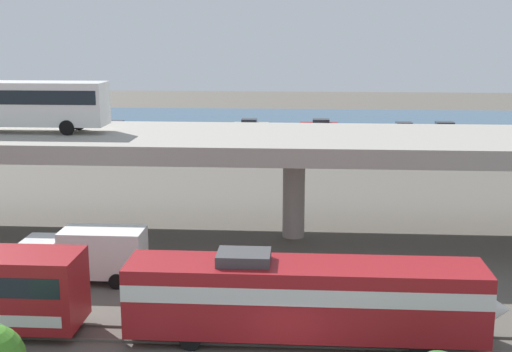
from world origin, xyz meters
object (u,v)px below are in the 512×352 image
Objects in this scene: train_locomotive at (322,296)px; parked_car_5 at (345,132)px; parked_car_4 at (446,128)px; parked_car_3 at (319,125)px; parked_car_0 at (251,125)px; parked_car_2 at (405,128)px; service_truck_east at (88,253)px; parked_car_1 at (114,127)px; transit_bus_on_overpass at (18,102)px.

train_locomotive is 48.47m from parked_car_5.
parked_car_4 is 1.08× the size of parked_car_5.
parked_car_5 is (2.73, -5.23, -0.00)m from parked_car_3.
parked_car_4 is at bearing -2.60° from parked_car_0.
service_truck_east is at bearing -118.24° from parked_car_2.
service_truck_east is 1.57× the size of parked_car_5.
parked_car_5 is (-7.28, -3.16, 0.00)m from parked_car_2.
parked_car_4 is (39.36, 1.87, 0.00)m from parked_car_1.
parked_car_2 and parked_car_4 have the same top height.
service_truck_east is at bearing -51.25° from transit_bus_on_overpass.
train_locomotive is at bearing -82.23° from parked_car_0.
parked_car_5 is (3.83, 48.32, 0.33)m from train_locomotive.
parked_car_0 is at bearing 97.77° from train_locomotive.
parked_car_1 is 0.94× the size of parked_car_3.
parked_car_1 and parked_car_4 have the same top height.
parked_car_3 is at bearing 117.55° from parked_car_5.
parked_car_2 and parked_car_5 have the same top height.
parked_car_2 is (24.04, 44.75, 0.88)m from service_truck_east.
service_truck_east is 1.59× the size of parked_car_1.
parked_car_1 is at bearing 7.86° from parked_car_3.
parked_car_4 is at bearing 6.53° from parked_car_2.
parked_car_0 is 18.42m from parked_car_2.
parked_car_3 is at bearing -106.68° from service_truck_east.
parked_car_3 is 5.90m from parked_car_5.
transit_bus_on_overpass reaches higher than parked_car_2.
parked_car_0 and parked_car_5 have the same top height.
parked_car_5 is (24.02, 32.55, -6.64)m from transit_bus_on_overpass.
parked_car_1 is (-10.47, 43.44, 0.88)m from service_truck_east.
parked_car_4 is (23.20, -1.05, 0.00)m from parked_car_0.
parked_car_2 is at bearing -118.24° from service_truck_east.
parked_car_4 is at bearing 174.17° from parked_car_3.
parked_car_5 is at bearing 85.46° from train_locomotive.
transit_bus_on_overpass is 47.95m from parked_car_2.
transit_bus_on_overpass reaches higher than train_locomotive.
parked_car_1 and parked_car_3 have the same top height.
parked_car_1 is at bearing -177.83° from parked_car_2.
parked_car_0 is at bearing 70.87° from transit_bus_on_overpass.
parked_car_3 is at bearing 3.18° from parked_car_0.
parked_car_0 and parked_car_3 have the same top height.
train_locomotive is at bearing -94.54° from parked_car_5.
transit_bus_on_overpass is at bearing -126.42° from parked_car_5.
train_locomotive reaches higher than parked_car_1.
parked_car_0 and parked_car_2 have the same top height.
train_locomotive is 26.54m from transit_bus_on_overpass.
parked_car_2 is 4.88m from parked_car_4.
parked_car_0 is 16.42m from parked_car_1.
parked_car_0 is 0.90× the size of parked_car_4.
parked_car_1 and parked_car_5 have the same top height.
parked_car_1 is at bearing -76.44° from service_truck_east.
train_locomotive is 14.58m from service_truck_east.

